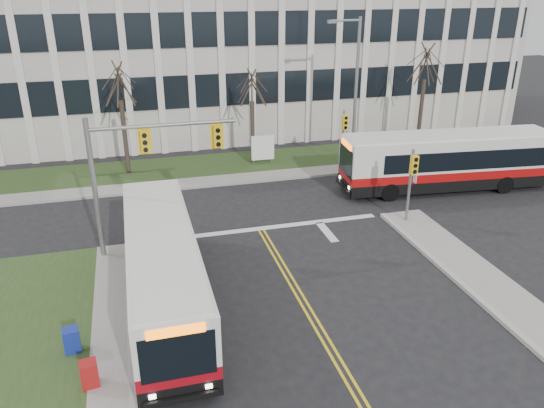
% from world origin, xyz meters
% --- Properties ---
extents(ground, '(120.00, 120.00, 0.00)m').
position_xyz_m(ground, '(0.00, 0.00, 0.00)').
color(ground, black).
rests_on(ground, ground).
extents(sidewalk_cross, '(44.00, 1.60, 0.14)m').
position_xyz_m(sidewalk_cross, '(5.00, 15.20, 0.07)').
color(sidewalk_cross, '#9E9B93').
rests_on(sidewalk_cross, ground).
extents(building_lawn, '(44.00, 5.00, 0.12)m').
position_xyz_m(building_lawn, '(5.00, 18.00, 0.06)').
color(building_lawn, '#29431C').
rests_on(building_lawn, ground).
extents(office_building, '(40.00, 16.00, 12.00)m').
position_xyz_m(office_building, '(5.00, 30.00, 6.00)').
color(office_building, beige).
rests_on(office_building, ground).
extents(mast_arm_signal, '(6.11, 0.38, 6.20)m').
position_xyz_m(mast_arm_signal, '(-5.62, 7.16, 4.26)').
color(mast_arm_signal, slate).
rests_on(mast_arm_signal, ground).
extents(signal_pole_near, '(0.34, 0.39, 3.80)m').
position_xyz_m(signal_pole_near, '(7.20, 6.90, 2.50)').
color(signal_pole_near, slate).
rests_on(signal_pole_near, ground).
extents(signal_pole_far, '(0.34, 0.39, 3.80)m').
position_xyz_m(signal_pole_far, '(7.20, 15.40, 2.50)').
color(signal_pole_far, slate).
rests_on(signal_pole_far, ground).
extents(streetlight, '(2.15, 0.25, 9.20)m').
position_xyz_m(streetlight, '(8.03, 16.20, 5.19)').
color(streetlight, slate).
rests_on(streetlight, ground).
extents(directory_sign, '(1.50, 0.12, 2.00)m').
position_xyz_m(directory_sign, '(2.50, 17.50, 1.17)').
color(directory_sign, slate).
rests_on(directory_sign, ground).
extents(tree_left, '(1.80, 1.80, 7.70)m').
position_xyz_m(tree_left, '(-6.00, 18.00, 5.51)').
color(tree_left, '#42352B').
rests_on(tree_left, ground).
extents(tree_mid, '(1.80, 1.80, 6.82)m').
position_xyz_m(tree_mid, '(2.00, 18.20, 4.88)').
color(tree_mid, '#42352B').
rests_on(tree_mid, ground).
extents(tree_right, '(1.80, 1.80, 8.25)m').
position_xyz_m(tree_right, '(14.00, 18.00, 5.91)').
color(tree_right, '#42352B').
rests_on(tree_right, ground).
extents(bus_main, '(2.38, 10.96, 2.92)m').
position_xyz_m(bus_main, '(-5.00, 2.75, 1.46)').
color(bus_main, silver).
rests_on(bus_main, ground).
extents(bus_cross, '(12.25, 3.76, 3.21)m').
position_xyz_m(bus_cross, '(11.62, 10.62, 1.61)').
color(bus_cross, silver).
rests_on(bus_cross, ground).
extents(newspaper_box_blue, '(0.55, 0.51, 0.95)m').
position_xyz_m(newspaper_box_blue, '(-8.12, 0.68, 0.47)').
color(newspaper_box_blue, navy).
rests_on(newspaper_box_blue, ground).
extents(newspaper_box_red, '(0.56, 0.52, 0.95)m').
position_xyz_m(newspaper_box_red, '(-7.50, -1.14, 0.47)').
color(newspaper_box_red, maroon).
rests_on(newspaper_box_red, ground).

